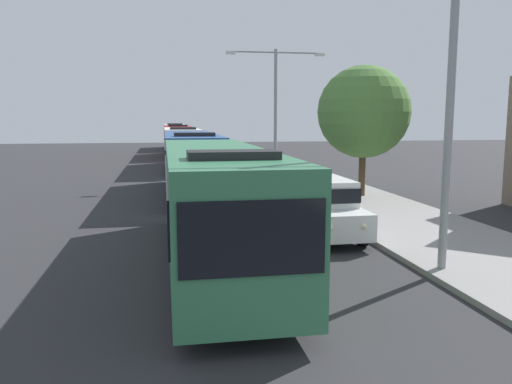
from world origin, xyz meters
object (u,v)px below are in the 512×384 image
(bus_fourth_in_line, at_px, (177,140))
(bus_middle, at_px, (182,147))
(streetlamp_mid, at_px, (276,99))
(bus_rear, at_px, (175,136))
(white_suv, at_px, (322,205))
(bus_lead, at_px, (216,201))
(streetlamp_near, at_px, (452,57))
(roadside_tree, at_px, (364,112))
(bus_second_in_line, at_px, (191,161))

(bus_fourth_in_line, bearing_deg, bus_middle, -90.00)
(bus_middle, height_order, streetlamp_mid, streetlamp_mid)
(bus_rear, xyz_separation_m, white_suv, (3.70, -48.82, -0.66))
(bus_middle, bearing_deg, bus_lead, -90.00)
(bus_fourth_in_line, relative_size, streetlamp_near, 1.31)
(bus_fourth_in_line, xyz_separation_m, roadside_tree, (7.97, -28.92, 2.42))
(bus_rear, bearing_deg, streetlamp_mid, -80.91)
(bus_lead, xyz_separation_m, white_suv, (3.70, 2.59, -0.66))
(bus_lead, xyz_separation_m, bus_second_in_line, (-0.00, 12.70, -0.00))
(bus_fourth_in_line, relative_size, roadside_tree, 1.77)
(bus_middle, height_order, white_suv, bus_middle)
(streetlamp_mid, bearing_deg, bus_rear, 99.09)
(streetlamp_near, bearing_deg, bus_lead, 160.82)
(bus_rear, xyz_separation_m, streetlamp_near, (5.40, -53.29, 3.55))
(bus_lead, bearing_deg, white_suv, 35.00)
(bus_fourth_in_line, bearing_deg, bus_lead, -90.00)
(bus_middle, distance_m, streetlamp_mid, 10.50)
(streetlamp_near, distance_m, streetlamp_mid, 19.54)
(bus_second_in_line, distance_m, bus_middle, 13.37)
(bus_second_in_line, bearing_deg, bus_fourth_in_line, 90.00)
(white_suv, distance_m, streetlamp_mid, 15.67)
(bus_middle, relative_size, white_suv, 2.51)
(streetlamp_mid, bearing_deg, bus_lead, -106.99)
(white_suv, bearing_deg, bus_lead, -145.00)
(streetlamp_near, relative_size, streetlamp_mid, 1.07)
(bus_lead, bearing_deg, bus_rear, 90.00)
(bus_middle, bearing_deg, bus_second_in_line, -90.00)
(streetlamp_near, bearing_deg, streetlamp_mid, 90.00)
(bus_rear, distance_m, white_suv, 48.96)
(bus_lead, distance_m, bus_second_in_line, 12.70)
(bus_rear, height_order, white_suv, bus_rear)
(bus_lead, relative_size, bus_middle, 0.99)
(bus_fourth_in_line, bearing_deg, bus_second_in_line, -90.00)
(bus_fourth_in_line, height_order, white_suv, bus_fourth_in_line)
(bus_middle, height_order, roadside_tree, roadside_tree)
(bus_lead, bearing_deg, bus_middle, 90.00)
(bus_rear, distance_m, roadside_tree, 42.27)
(bus_lead, bearing_deg, streetlamp_near, -19.18)
(bus_middle, distance_m, bus_fourth_in_line, 12.82)
(streetlamp_near, distance_m, roadside_tree, 12.17)
(bus_second_in_line, distance_m, streetlamp_mid, 8.03)
(bus_middle, distance_m, white_suv, 23.77)
(roadside_tree, bearing_deg, white_suv, -120.07)
(streetlamp_mid, bearing_deg, bus_second_in_line, -137.38)
(bus_fourth_in_line, xyz_separation_m, streetlamp_near, (5.40, -40.76, 3.55))
(streetlamp_near, bearing_deg, bus_middle, 100.94)
(white_suv, distance_m, roadside_tree, 9.06)
(bus_rear, bearing_deg, bus_lead, -90.00)
(white_suv, xyz_separation_m, streetlamp_near, (1.70, -4.47, 4.21))
(bus_second_in_line, bearing_deg, bus_lead, -90.00)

